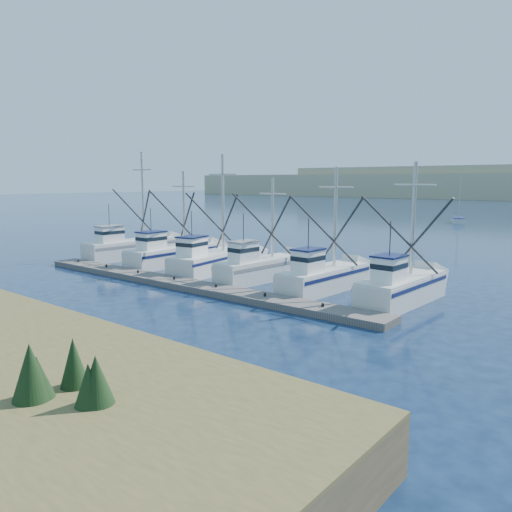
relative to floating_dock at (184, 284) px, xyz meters
The scene contains 4 objects.
ground 10.88m from the floating_dock, 37.56° to the right, with size 500.00×500.00×0.00m, color #0C1A35.
floating_dock is the anchor object (origin of this frame).
trawler_fleet 5.31m from the floating_dock, 101.69° to the left, with size 29.67×9.21×9.88m.
sailboat_far 65.39m from the floating_dock, 91.93° to the left, with size 3.89×6.49×8.10m.
Camera 1 is at (16.26, -16.13, 7.22)m, focal length 35.00 mm.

